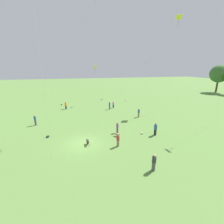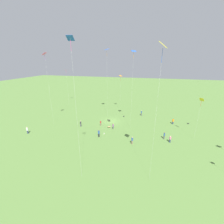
{
  "view_description": "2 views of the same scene",
  "coord_description": "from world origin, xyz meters",
  "px_view_note": "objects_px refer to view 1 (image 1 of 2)",
  "views": [
    {
      "loc": [
        17.88,
        -0.99,
        9.51
      ],
      "look_at": [
        -3.92,
        4.93,
        2.75
      ],
      "focal_mm": 24.0,
      "sensor_mm": 36.0,
      "label": 1
    },
    {
      "loc": [
        -11.3,
        40.88,
        17.72
      ],
      "look_at": [
        -2.19,
        6.9,
        5.46
      ],
      "focal_mm": 24.0,
      "sensor_mm": 36.0,
      "label": 2
    }
  ],
  "objects_px": {
    "person_4": "(154,162)",
    "person_6": "(118,140)",
    "person_0": "(35,120)",
    "dog_0": "(117,134)",
    "picnic_bag_1": "(48,137)",
    "picnic_bag_2": "(142,133)",
    "kite_7": "(178,22)",
    "kite_1": "(95,68)",
    "kite_4": "(117,73)",
    "person_9": "(110,106)",
    "person_5": "(155,129)",
    "person_7": "(117,128)",
    "person_3": "(113,105)",
    "dog_1": "(88,142)",
    "person_8": "(66,106)",
    "picnic_bag_0": "(62,105)",
    "kite_2": "(146,65)",
    "person_2": "(139,113)"
  },
  "relations": [
    {
      "from": "person_0",
      "to": "dog_0",
      "type": "relative_size",
      "value": 2.39
    },
    {
      "from": "person_3",
      "to": "kite_4",
      "type": "bearing_deg",
      "value": -25.06
    },
    {
      "from": "person_9",
      "to": "kite_1",
      "type": "relative_size",
      "value": 0.18
    },
    {
      "from": "picnic_bag_0",
      "to": "person_0",
      "type": "bearing_deg",
      "value": -14.26
    },
    {
      "from": "person_0",
      "to": "person_8",
      "type": "relative_size",
      "value": 1.08
    },
    {
      "from": "dog_1",
      "to": "person_3",
      "type": "bearing_deg",
      "value": -114.53
    },
    {
      "from": "person_3",
      "to": "dog_0",
      "type": "distance_m",
      "value": 15.94
    },
    {
      "from": "person_0",
      "to": "person_2",
      "type": "distance_m",
      "value": 18.87
    },
    {
      "from": "person_4",
      "to": "person_7",
      "type": "distance_m",
      "value": 9.22
    },
    {
      "from": "person_4",
      "to": "person_5",
      "type": "bearing_deg",
      "value": -36.63
    },
    {
      "from": "dog_1",
      "to": "person_9",
      "type": "bearing_deg",
      "value": -112.46
    },
    {
      "from": "person_8",
      "to": "kite_4",
      "type": "height_order",
      "value": "kite_4"
    },
    {
      "from": "person_4",
      "to": "person_8",
      "type": "relative_size",
      "value": 1.03
    },
    {
      "from": "kite_1",
      "to": "kite_4",
      "type": "distance_m",
      "value": 10.6
    },
    {
      "from": "kite_4",
      "to": "person_3",
      "type": "bearing_deg",
      "value": 58.0
    },
    {
      "from": "picnic_bag_0",
      "to": "kite_2",
      "type": "bearing_deg",
      "value": 98.85
    },
    {
      "from": "person_4",
      "to": "person_6",
      "type": "distance_m",
      "value": 5.59
    },
    {
      "from": "kite_2",
      "to": "picnic_bag_0",
      "type": "xyz_separation_m",
      "value": [
        4.01,
        -25.74,
        -10.15
      ]
    },
    {
      "from": "picnic_bag_2",
      "to": "kite_1",
      "type": "bearing_deg",
      "value": -171.15
    },
    {
      "from": "person_6",
      "to": "kite_4",
      "type": "xyz_separation_m",
      "value": [
        -30.71,
        9.2,
        7.06
      ]
    },
    {
      "from": "person_4",
      "to": "person_6",
      "type": "height_order",
      "value": "person_4"
    },
    {
      "from": "kite_1",
      "to": "picnic_bag_0",
      "type": "xyz_separation_m",
      "value": [
        -0.47,
        -9.13,
        -9.1
      ]
    },
    {
      "from": "kite_1",
      "to": "picnic_bag_1",
      "type": "bearing_deg",
      "value": 58.52
    },
    {
      "from": "kite_4",
      "to": "person_4",
      "type": "bearing_deg",
      "value": 67.13
    },
    {
      "from": "person_3",
      "to": "dog_1",
      "type": "relative_size",
      "value": 1.8
    },
    {
      "from": "picnic_bag_0",
      "to": "picnic_bag_1",
      "type": "xyz_separation_m",
      "value": [
        19.36,
        -0.93,
        -0.02
      ]
    },
    {
      "from": "kite_7",
      "to": "person_7",
      "type": "bearing_deg",
      "value": 88.71
    },
    {
      "from": "person_2",
      "to": "kite_7",
      "type": "relative_size",
      "value": 0.09
    },
    {
      "from": "person_3",
      "to": "picnic_bag_1",
      "type": "distance_m",
      "value": 18.75
    },
    {
      "from": "person_2",
      "to": "kite_2",
      "type": "bearing_deg",
      "value": -73.94
    },
    {
      "from": "person_5",
      "to": "kite_2",
      "type": "bearing_deg",
      "value": 81.18
    },
    {
      "from": "person_5",
      "to": "person_0",
      "type": "bearing_deg",
      "value": 168.25
    },
    {
      "from": "kite_7",
      "to": "dog_1",
      "type": "bearing_deg",
      "value": 87.91
    },
    {
      "from": "picnic_bag_1",
      "to": "picnic_bag_2",
      "type": "bearing_deg",
      "value": 79.48
    },
    {
      "from": "kite_7",
      "to": "dog_0",
      "type": "relative_size",
      "value": 25.75
    },
    {
      "from": "person_5",
      "to": "dog_1",
      "type": "distance_m",
      "value": 9.83
    },
    {
      "from": "person_4",
      "to": "picnic_bag_1",
      "type": "relative_size",
      "value": 4.08
    },
    {
      "from": "person_7",
      "to": "kite_1",
      "type": "height_order",
      "value": "kite_1"
    },
    {
      "from": "person_9",
      "to": "kite_4",
      "type": "height_order",
      "value": "kite_4"
    },
    {
      "from": "person_6",
      "to": "kite_2",
      "type": "relative_size",
      "value": 0.14
    },
    {
      "from": "dog_1",
      "to": "dog_0",
      "type": "bearing_deg",
      "value": -162.29
    },
    {
      "from": "person_0",
      "to": "kite_1",
      "type": "distance_m",
      "value": 20.21
    },
    {
      "from": "person_3",
      "to": "kite_2",
      "type": "height_order",
      "value": "kite_2"
    },
    {
      "from": "person_2",
      "to": "person_9",
      "type": "xyz_separation_m",
      "value": [
        -6.99,
        -4.19,
        0.02
      ]
    },
    {
      "from": "person_7",
      "to": "person_9",
      "type": "distance_m",
      "value": 13.17
    },
    {
      "from": "person_4",
      "to": "kite_7",
      "type": "distance_m",
      "value": 30.28
    },
    {
      "from": "kite_1",
      "to": "kite_4",
      "type": "xyz_separation_m",
      "value": [
        -6.83,
        7.99,
        -1.36
      ]
    },
    {
      "from": "person_9",
      "to": "picnic_bag_2",
      "type": "relative_size",
      "value": 5.99
    },
    {
      "from": "kite_4",
      "to": "person_6",
      "type": "bearing_deg",
      "value": 61.89
    },
    {
      "from": "person_3",
      "to": "kite_2",
      "type": "bearing_deg",
      "value": -57.08
    }
  ]
}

